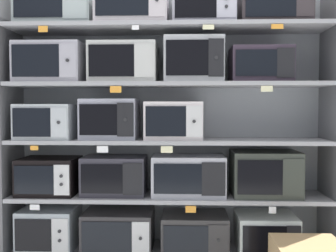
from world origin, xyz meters
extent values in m
cube|color=#9EA3A8|center=(0.00, 0.24, 1.22)|extent=(2.61, 0.04, 2.45)
cube|color=#5B5B5E|center=(-1.24, 0.00, 1.22)|extent=(0.05, 0.45, 2.45)
cube|color=#5B5B5E|center=(1.24, 0.00, 1.22)|extent=(0.05, 0.45, 2.45)
cube|color=#99999E|center=(0.00, 0.00, 0.16)|extent=(2.41, 0.45, 0.03)
cube|color=#9CA7AE|center=(-0.93, 0.00, 0.33)|extent=(0.42, 0.38, 0.32)
cube|color=black|center=(-0.99, -0.20, 0.33)|extent=(0.28, 0.01, 0.24)
cube|color=silver|center=(-0.79, -0.20, 0.33)|extent=(0.12, 0.01, 0.25)
cylinder|color=#262628|center=(-0.79, -0.20, 0.30)|extent=(0.02, 0.01, 0.02)
cylinder|color=#262628|center=(-0.79, -0.20, 0.37)|extent=(0.02, 0.01, 0.02)
cube|color=#2E2B2D|center=(-0.38, 0.00, 0.32)|extent=(0.53, 0.39, 0.30)
cube|color=black|center=(-0.44, -0.20, 0.32)|extent=(0.37, 0.01, 0.23)
cube|color=silver|center=(-0.19, -0.20, 0.32)|extent=(0.13, 0.01, 0.24)
cylinder|color=#262628|center=(-0.19, -0.21, 0.32)|extent=(0.02, 0.01, 0.02)
cube|color=#323030|center=(0.21, 0.00, 0.31)|extent=(0.50, 0.38, 0.28)
cube|color=black|center=(0.14, -0.20, 0.31)|extent=(0.33, 0.01, 0.20)
cube|color=#323030|center=(0.38, -0.20, 0.31)|extent=(0.15, 0.01, 0.22)
cylinder|color=#262628|center=(0.38, -0.21, 0.31)|extent=(0.02, 0.01, 0.02)
cube|color=silver|center=(0.75, 0.00, 0.31)|extent=(0.44, 0.40, 0.28)
cube|color=black|center=(0.71, -0.21, 0.31)|extent=(0.31, 0.01, 0.22)
cube|color=black|center=(0.92, -0.20, 0.31)|extent=(0.10, 0.01, 0.22)
cube|color=#99999E|center=(0.00, 0.00, 0.59)|extent=(2.41, 0.45, 0.03)
cube|color=black|center=(-0.93, 0.00, 0.74)|extent=(0.44, 0.37, 0.28)
cube|color=black|center=(-0.98, -0.19, 0.74)|extent=(0.30, 0.01, 0.21)
cube|color=silver|center=(-0.78, -0.19, 0.74)|extent=(0.11, 0.01, 0.22)
cylinder|color=#262628|center=(-0.78, -0.20, 0.71)|extent=(0.02, 0.01, 0.02)
cylinder|color=#262628|center=(-0.78, -0.20, 0.77)|extent=(0.02, 0.01, 0.02)
cube|color=#32303A|center=(-0.41, 0.00, 0.75)|extent=(0.48, 0.33, 0.29)
cube|color=black|center=(-0.48, -0.17, 0.75)|extent=(0.31, 0.01, 0.22)
cube|color=black|center=(-0.25, -0.17, 0.75)|extent=(0.14, 0.01, 0.24)
cube|color=#B1B2BE|center=(0.16, 0.00, 0.76)|extent=(0.55, 0.35, 0.30)
cube|color=black|center=(0.08, -0.18, 0.76)|extent=(0.35, 0.01, 0.22)
cube|color=black|center=(0.34, -0.18, 0.76)|extent=(0.17, 0.01, 0.24)
cube|color=#30352E|center=(0.74, 0.00, 0.77)|extent=(0.50, 0.38, 0.34)
cube|color=black|center=(0.67, -0.20, 0.77)|extent=(0.32, 0.01, 0.25)
cube|color=#30352E|center=(0.91, -0.20, 0.77)|extent=(0.15, 0.01, 0.27)
cube|color=white|center=(-0.97, -0.23, 0.55)|extent=(0.07, 0.00, 0.04)
cube|color=orange|center=(0.17, -0.23, 0.54)|extent=(0.08, 0.00, 0.05)
cube|color=white|center=(0.76, -0.23, 0.54)|extent=(0.05, 0.00, 0.05)
cube|color=#99999E|center=(0.00, 0.00, 1.02)|extent=(2.41, 0.45, 0.03)
cube|color=#B5BCC1|center=(-0.93, 0.00, 1.17)|extent=(0.43, 0.39, 0.27)
cube|color=black|center=(-0.99, -0.20, 1.17)|extent=(0.28, 0.01, 0.21)
cube|color=#B5BCC1|center=(-0.79, -0.20, 1.17)|extent=(0.12, 0.01, 0.21)
cylinder|color=#262628|center=(-0.79, -0.21, 1.17)|extent=(0.02, 0.01, 0.02)
cube|color=#9D9FAF|center=(-0.45, 0.00, 1.19)|extent=(0.42, 0.36, 0.31)
cube|color=black|center=(-0.50, -0.18, 1.19)|extent=(0.28, 0.01, 0.23)
cube|color=black|center=(-0.30, -0.18, 1.19)|extent=(0.12, 0.01, 0.25)
cylinder|color=#262628|center=(-0.30, -0.19, 1.19)|extent=(0.02, 0.01, 0.02)
cube|color=silver|center=(0.04, 0.00, 1.18)|extent=(0.43, 0.37, 0.29)
cube|color=black|center=(-0.01, -0.19, 1.18)|extent=(0.29, 0.01, 0.22)
cube|color=silver|center=(0.20, -0.19, 1.18)|extent=(0.12, 0.01, 0.23)
cylinder|color=#262628|center=(0.20, -0.20, 1.18)|extent=(0.02, 0.01, 0.02)
cube|color=orange|center=(-0.96, -0.23, 0.98)|extent=(0.06, 0.00, 0.03)
cube|color=white|center=(-0.46, -0.23, 0.98)|extent=(0.08, 0.00, 0.05)
cube|color=beige|center=(0.00, -0.23, 0.98)|extent=(0.08, 0.00, 0.05)
cube|color=#99999E|center=(0.00, 0.00, 1.45)|extent=(2.41, 0.45, 0.03)
cube|color=#A3A1AC|center=(-0.90, 0.00, 1.62)|extent=(0.50, 0.40, 0.30)
cube|color=black|center=(-0.95, -0.21, 1.62)|extent=(0.35, 0.01, 0.23)
cube|color=#A3A1AC|center=(-0.72, -0.21, 1.62)|extent=(0.12, 0.01, 0.24)
cylinder|color=#262628|center=(-0.72, -0.21, 1.62)|extent=(0.02, 0.01, 0.02)
cube|color=beige|center=(-0.34, 0.00, 1.62)|extent=(0.50, 0.38, 0.30)
cube|color=black|center=(-0.40, -0.20, 1.62)|extent=(0.33, 0.01, 0.23)
cube|color=beige|center=(-0.16, -0.20, 1.62)|extent=(0.14, 0.01, 0.24)
cube|color=#B3B5B9|center=(0.20, 0.00, 1.63)|extent=(0.44, 0.36, 0.34)
cube|color=black|center=(0.14, -0.19, 1.63)|extent=(0.31, 0.01, 0.25)
cube|color=black|center=(0.35, -0.19, 1.63)|extent=(0.11, 0.01, 0.27)
cylinder|color=#262628|center=(0.35, -0.19, 1.63)|extent=(0.02, 0.01, 0.02)
cube|color=#352937|center=(0.70, 0.00, 1.60)|extent=(0.45, 0.33, 0.26)
cube|color=black|center=(0.64, -0.17, 1.60)|extent=(0.29, 0.01, 0.19)
cube|color=black|center=(0.85, -0.17, 1.60)|extent=(0.13, 0.01, 0.21)
cube|color=orange|center=(-0.37, -0.23, 1.41)|extent=(0.08, 0.00, 0.05)
cube|color=beige|center=(0.71, -0.23, 1.41)|extent=(0.08, 0.00, 0.04)
cube|color=#99999E|center=(0.00, 0.00, 1.88)|extent=(2.41, 0.45, 0.03)
cube|color=#96A3A2|center=(-0.86, 0.00, 2.04)|extent=(0.58, 0.33, 0.28)
cube|color=black|center=(-0.94, -0.17, 2.04)|extent=(0.36, 0.01, 0.20)
cube|color=#96A3A2|center=(-0.67, -0.17, 2.04)|extent=(0.18, 0.01, 0.22)
cube|color=#BAB1B6|center=(-0.27, 0.00, 2.04)|extent=(0.53, 0.41, 0.28)
cube|color=black|center=(-0.32, -0.21, 2.04)|extent=(0.38, 0.01, 0.21)
cube|color=#BAB1B6|center=(-0.07, -0.21, 2.04)|extent=(0.12, 0.01, 0.23)
cylinder|color=#262628|center=(-0.07, -0.22, 2.04)|extent=(0.02, 0.01, 0.02)
cube|color=#B1B0BF|center=(0.27, 0.00, 2.03)|extent=(0.47, 0.33, 0.26)
cube|color=black|center=(0.20, -0.17, 2.03)|extent=(0.30, 0.01, 0.21)
cube|color=#B1B0BF|center=(0.42, -0.17, 2.03)|extent=(0.14, 0.01, 0.21)
cylinder|color=#262628|center=(0.42, -0.18, 2.00)|extent=(0.02, 0.01, 0.02)
cube|color=#332C2E|center=(0.80, 0.00, 2.04)|extent=(0.51, 0.34, 0.28)
cube|color=black|center=(0.74, -0.18, 2.04)|extent=(0.36, 0.01, 0.23)
cube|color=#332C2E|center=(0.98, -0.18, 2.04)|extent=(0.13, 0.01, 0.22)
cube|color=orange|center=(-0.89, -0.23, 1.84)|extent=(0.07, 0.00, 0.04)
cube|color=white|center=(-0.22, -0.23, 1.84)|extent=(0.05, 0.00, 0.03)
cube|color=beige|center=(0.29, -0.23, 1.84)|extent=(0.08, 0.00, 0.03)
cube|color=orange|center=(0.78, -0.23, 1.84)|extent=(0.08, 0.00, 0.03)
camera|label=1|loc=(0.13, -3.20, 1.28)|focal=44.64mm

